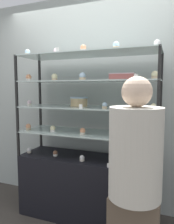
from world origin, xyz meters
TOP-DOWN VIEW (x-y plane):
  - ground_plane at (0.00, 0.00)m, footprint 20.00×20.00m
  - back_wall at (0.00, 0.39)m, footprint 8.00×0.05m
  - display_base at (0.00, 0.00)m, footprint 1.52×0.48m
  - display_riser_lower at (0.00, 0.00)m, footprint 1.52×0.48m
  - display_riser_middle at (0.00, 0.00)m, footprint 1.52×0.48m
  - display_riser_upper at (0.00, 0.00)m, footprint 1.52×0.48m
  - display_riser_top at (0.00, 0.00)m, footprint 1.52×0.48m
  - layer_cake_centerpiece at (-0.12, 0.06)m, footprint 0.20×0.20m
  - sheet_cake_frosted at (0.38, 0.01)m, footprint 0.25×0.14m
  - cupcake_0 at (-0.71, -0.09)m, footprint 0.05×0.05m
  - cupcake_1 at (-0.36, -0.08)m, footprint 0.05×0.05m
  - cupcake_2 at (-0.01, -0.13)m, footprint 0.05×0.05m
  - cupcake_3 at (0.35, -0.05)m, footprint 0.05×0.05m
  - cupcake_4 at (0.69, -0.09)m, footprint 0.05×0.05m
  - price_tag_0 at (0.31, -0.22)m, footprint 0.04×0.00m
  - cupcake_5 at (-0.70, -0.10)m, footprint 0.06×0.06m
  - cupcake_6 at (-0.36, -0.11)m, footprint 0.06×0.06m
  - cupcake_7 at (-0.00, -0.12)m, footprint 0.06×0.06m
  - cupcake_8 at (0.34, -0.04)m, footprint 0.06×0.06m
  - cupcake_9 at (0.71, -0.07)m, footprint 0.06×0.06m
  - price_tag_1 at (0.45, -0.22)m, footprint 0.04×0.00m
  - cupcake_10 at (-0.71, -0.05)m, footprint 0.05×0.05m
  - cupcake_11 at (0.23, -0.11)m, footprint 0.05×0.05m
  - cupcake_12 at (0.70, -0.10)m, footprint 0.05×0.05m
  - price_tag_2 at (0.02, -0.22)m, footprint 0.04×0.00m
  - cupcake_13 at (-0.69, -0.09)m, footprint 0.07×0.07m
  - cupcake_14 at (-0.35, -0.09)m, footprint 0.07×0.07m
  - cupcake_15 at (-0.00, -0.13)m, footprint 0.07×0.07m
  - cupcake_16 at (0.70, -0.09)m, footprint 0.07×0.07m
  - price_tag_3 at (0.55, -0.22)m, footprint 0.04×0.00m
  - cupcake_17 at (-0.70, -0.08)m, footprint 0.06×0.06m
  - cupcake_18 at (-0.35, -0.04)m, footprint 0.06×0.06m
  - cupcake_19 at (-0.00, -0.10)m, footprint 0.06×0.06m
  - cupcake_20 at (0.34, -0.12)m, footprint 0.06×0.06m
  - cupcake_21 at (0.71, -0.06)m, footprint 0.06×0.06m
  - price_tag_4 at (-0.23, -0.22)m, footprint 0.04×0.00m
  - donut_glazed at (-0.31, 0.03)m, footprint 0.15×0.15m
  - customer_figure at (0.64, -0.74)m, footprint 0.36×0.36m

SIDE VIEW (x-z plane):
  - ground_plane at x=0.00m, z-range 0.00..0.00m
  - display_base at x=0.00m, z-range 0.00..0.70m
  - price_tag_0 at x=0.31m, z-range 0.70..0.75m
  - cupcake_0 at x=-0.71m, z-range 0.70..0.77m
  - cupcake_1 at x=-0.36m, z-range 0.70..0.77m
  - cupcake_2 at x=-0.01m, z-range 0.70..0.77m
  - cupcake_3 at x=0.35m, z-range 0.70..0.77m
  - cupcake_4 at x=0.69m, z-range 0.70..0.77m
  - customer_figure at x=0.64m, z-range 0.05..1.60m
  - display_riser_lower at x=0.00m, z-range 0.83..1.11m
  - price_tag_1 at x=0.45m, z-range 0.99..1.03m
  - cupcake_5 at x=-0.70m, z-range 0.98..1.06m
  - cupcake_6 at x=-0.36m, z-range 0.98..1.06m
  - cupcake_7 at x=0.00m, z-range 0.98..1.06m
  - cupcake_8 at x=0.34m, z-range 0.98..1.06m
  - cupcake_9 at x=0.71m, z-range 0.98..1.06m
  - display_riser_middle at x=0.00m, z-range 1.11..1.40m
  - price_tag_2 at x=0.02m, z-range 1.27..1.31m
  - cupcake_10 at x=-0.71m, z-range 1.27..1.33m
  - cupcake_11 at x=0.23m, z-range 1.27..1.33m
  - cupcake_12 at x=0.70m, z-range 1.27..1.33m
  - back_wall at x=0.00m, z-range 0.00..2.60m
  - layer_cake_centerpiece at x=-0.12m, z-range 1.27..1.37m
  - display_riser_upper at x=0.00m, z-range 1.40..1.68m
  - price_tag_3 at x=0.55m, z-range 1.55..1.60m
  - sheet_cake_frosted at x=0.38m, z-range 1.55..1.62m
  - cupcake_13 at x=-0.69m, z-range 1.55..1.63m
  - cupcake_14 at x=-0.35m, z-range 1.55..1.63m
  - cupcake_15 at x=0.00m, z-range 1.55..1.63m
  - cupcake_16 at x=0.70m, z-range 1.55..1.63m
  - display_riser_top at x=0.00m, z-range 1.68..1.96m
  - donut_glazed at x=-0.31m, z-range 1.83..1.88m
  - price_tag_4 at x=-0.23m, z-range 1.83..1.88m
  - cupcake_17 at x=-0.70m, z-range 1.83..1.91m
  - cupcake_18 at x=-0.35m, z-range 1.83..1.91m
  - cupcake_19 at x=0.00m, z-range 1.83..1.91m
  - cupcake_20 at x=0.34m, z-range 1.83..1.91m
  - cupcake_21 at x=0.71m, z-range 1.83..1.91m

